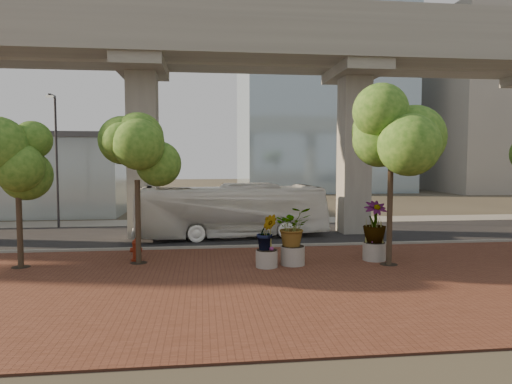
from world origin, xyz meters
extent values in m
plane|color=#3A352A|center=(0.00, 0.00, 0.00)|extent=(160.00, 160.00, 0.00)
cube|color=brown|center=(0.00, -8.00, 0.03)|extent=(70.00, 13.00, 0.06)
cube|color=black|center=(0.00, 2.00, 0.02)|extent=(90.00, 8.00, 0.04)
cube|color=gray|center=(0.00, -2.00, 0.08)|extent=(70.00, 0.25, 0.16)
cube|color=gray|center=(0.00, 7.50, 0.03)|extent=(90.00, 3.00, 0.06)
cube|color=gray|center=(0.00, 0.40, 10.50)|extent=(72.00, 2.40, 1.80)
cube|color=gray|center=(0.00, 3.60, 10.50)|extent=(72.00, 2.40, 1.80)
cube|color=gray|center=(0.00, -0.70, 11.90)|extent=(72.00, 0.12, 1.00)
cube|color=gray|center=(0.00, 4.70, 11.90)|extent=(72.00, 0.12, 1.00)
cube|color=#9D988D|center=(38.00, 36.00, 12.00)|extent=(18.00, 16.00, 24.00)
imported|color=white|center=(-1.21, 1.04, 1.47)|extent=(10.75, 3.69, 2.94)
cylinder|color=maroon|center=(-5.54, -4.44, 0.11)|extent=(0.44, 0.44, 0.10)
cylinder|color=maroon|center=(-5.54, -4.44, 0.46)|extent=(0.29, 0.29, 0.71)
sphere|color=maroon|center=(-5.54, -4.44, 0.81)|extent=(0.34, 0.34, 0.34)
cylinder|color=maroon|center=(-5.54, -4.44, 0.97)|extent=(0.10, 0.10, 0.12)
cylinder|color=maroon|center=(-5.54, -4.44, 0.52)|extent=(0.49, 0.19, 0.19)
cylinder|color=#9B968C|center=(0.82, -5.91, 0.43)|extent=(0.96, 0.96, 0.75)
imported|color=#255416|center=(0.82, -5.91, 1.61)|extent=(2.14, 2.14, 1.60)
cylinder|color=gray|center=(4.40, -5.46, 0.43)|extent=(0.95, 0.95, 0.74)
imported|color=#255416|center=(4.40, -5.46, 1.68)|extent=(2.33, 2.33, 1.75)
cylinder|color=#A9A698|center=(-0.28, -6.18, 0.40)|extent=(0.86, 0.86, 0.67)
imported|color=#255416|center=(-0.28, -6.18, 1.45)|extent=(1.92, 1.92, 1.44)
cylinder|color=#453727|center=(-9.90, -5.05, 1.61)|extent=(0.22, 0.22, 3.10)
cylinder|color=black|center=(-9.90, -5.05, 0.07)|extent=(0.70, 0.70, 0.01)
cylinder|color=#453727|center=(-5.39, -4.84, 1.76)|extent=(0.22, 0.22, 3.41)
cylinder|color=black|center=(-5.39, -4.84, 0.07)|extent=(0.70, 0.70, 0.01)
cylinder|color=#453727|center=(4.68, -6.32, 2.14)|extent=(0.22, 0.22, 4.16)
cylinder|color=black|center=(4.68, -6.32, 0.07)|extent=(0.70, 0.70, 0.01)
cylinder|color=#2A292E|center=(-11.79, 6.04, 4.10)|extent=(0.14, 0.14, 8.12)
cube|color=#2A292E|center=(-11.79, 5.53, 8.16)|extent=(0.15, 1.02, 0.15)
cube|color=silver|center=(-11.79, 5.02, 8.06)|extent=(0.41, 0.20, 0.12)
cylinder|color=#2F2E33|center=(8.20, 5.50, 4.06)|extent=(0.14, 0.14, 8.04)
cube|color=#2F2E33|center=(8.20, 5.00, 8.08)|extent=(0.15, 1.01, 0.15)
cube|color=silver|center=(8.20, 4.50, 7.98)|extent=(0.40, 0.20, 0.12)
camera|label=1|loc=(-2.78, -23.72, 4.26)|focal=32.00mm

